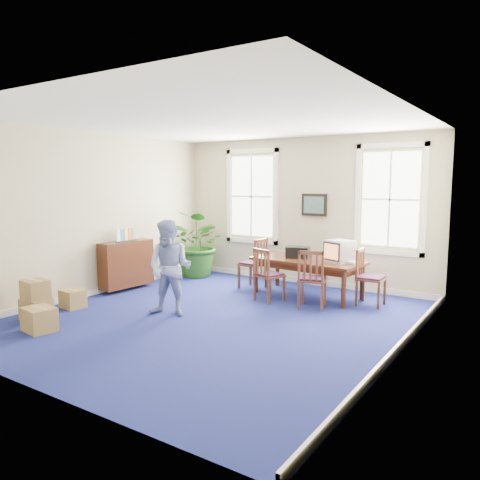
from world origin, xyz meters
The scene contains 25 objects.
floor centered at (0.00, 0.00, 0.00)m, with size 6.50×6.50×0.00m, color navy.
ceiling centered at (0.00, 0.00, 3.20)m, with size 6.50×6.50×0.00m, color white.
wall_back centered at (0.00, 3.25, 1.60)m, with size 6.50×6.50×0.00m, color #B9AE89.
wall_front centered at (0.00, -3.25, 1.60)m, with size 6.50×6.50×0.00m, color #B9AE89.
wall_left centered at (-3.00, 0.00, 1.60)m, with size 6.50×6.50×0.00m, color #B9AE89.
wall_right centered at (3.00, 0.00, 1.60)m, with size 6.50×6.50×0.00m, color #B9AE89.
baseboard_back centered at (0.00, 3.22, 0.06)m, with size 6.00×0.04×0.12m, color white.
baseboard_left centered at (-2.97, 0.00, 0.06)m, with size 0.04×6.50×0.12m, color white.
baseboard_right centered at (2.97, 0.00, 0.06)m, with size 0.04×6.50×0.12m, color white.
window_left centered at (-1.30, 3.23, 1.90)m, with size 1.40×0.12×2.20m, color white, non-canonical shape.
window_right centered at (1.90, 3.23, 1.90)m, with size 1.40×0.12×2.20m, color white, non-canonical shape.
wall_picture centered at (0.30, 3.20, 1.75)m, with size 0.58×0.06×0.48m, color black, non-canonical shape.
conference_table centered at (0.63, 2.21, 0.37)m, with size 2.16×0.98×0.73m, color #431E0F, non-canonical shape.
crt_tv centered at (1.27, 2.26, 0.94)m, with size 0.46×0.50×0.41m, color #B7B7BC, non-canonical shape.
game_console centered at (1.56, 2.21, 0.76)m, with size 0.14×0.17×0.04m, color white.
equipment_bag centered at (0.38, 2.26, 0.85)m, with size 0.45×0.29×0.22m, color black.
chair_near_left centered at (0.19, 1.48, 0.50)m, with size 0.45×0.45×1.01m, color brown, non-canonical shape.
chair_near_right centered at (1.07, 1.48, 0.53)m, with size 0.48×0.48×1.06m, color brown, non-canonical shape.
chair_end_left centered at (-0.64, 2.21, 0.53)m, with size 0.48×0.48×1.07m, color brown, non-canonical shape.
chair_end_right centered at (1.90, 2.21, 0.51)m, with size 0.46×0.46×1.03m, color brown, non-canonical shape.
man centered at (-0.73, -0.28, 0.81)m, with size 0.79×0.61×1.62m, color #8495CB.
credenza centered at (-2.75, 0.63, 0.47)m, with size 0.35×1.21×0.95m, color #431E0F.
brochure_rack centered at (-2.73, 0.63, 1.09)m, with size 0.11×0.64×0.28m, color #99999E, non-canonical shape.
potted_plant centered at (-2.33, 2.52, 0.79)m, with size 1.41×1.23×1.57m, color #1F5114.
cardboard_boxes centered at (-2.25, -1.59, 0.34)m, with size 1.20×1.20×0.69m, color #9B7C46, non-canonical shape.
Camera 1 is at (4.50, -6.08, 2.27)m, focal length 35.00 mm.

